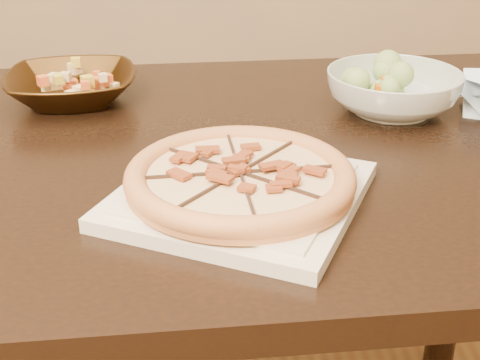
{
  "coord_description": "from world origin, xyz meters",
  "views": [
    {
      "loc": [
        0.22,
        -0.9,
        1.14
      ],
      "look_at": [
        0.23,
        -0.17,
        0.78
      ],
      "focal_mm": 50.0,
      "sensor_mm": 36.0,
      "label": 1
    }
  ],
  "objects": [
    {
      "name": "salad",
      "position": [
        0.49,
        0.14,
        0.84
      ],
      "size": [
        0.1,
        0.11,
        0.04
      ],
      "color": "#97B760",
      "rests_on": "salad_bowl"
    },
    {
      "name": "plate",
      "position": [
        0.23,
        -0.17,
        0.76
      ],
      "size": [
        0.37,
        0.37,
        0.02
      ],
      "color": "beige",
      "rests_on": "dining_table"
    },
    {
      "name": "mixed_dish",
      "position": [
        -0.05,
        0.2,
        0.82
      ],
      "size": [
        0.1,
        0.11,
        0.03
      ],
      "color": "#E1C685",
      "rests_on": "bronze_bowl"
    },
    {
      "name": "pizza",
      "position": [
        0.23,
        -0.17,
        0.78
      ],
      "size": [
        0.28,
        0.28,
        0.03
      ],
      "color": "tan",
      "rests_on": "plate"
    },
    {
      "name": "salad_bowl",
      "position": [
        0.49,
        0.14,
        0.78
      ],
      "size": [
        0.25,
        0.25,
        0.07
      ],
      "primitive_type": "imported",
      "rotation": [
        0.0,
        0.0,
        0.13
      ],
      "color": "silver",
      "rests_on": "dining_table"
    },
    {
      "name": "dining_table",
      "position": [
        0.14,
        0.01,
        0.64
      ],
      "size": [
        1.4,
        0.97,
        0.75
      ],
      "color": "black",
      "rests_on": "floor"
    },
    {
      "name": "bronze_bowl",
      "position": [
        -0.05,
        0.2,
        0.78
      ],
      "size": [
        0.25,
        0.25,
        0.05
      ],
      "primitive_type": "imported",
      "rotation": [
        0.0,
        0.0,
        0.14
      ],
      "color": "#3C260E",
      "rests_on": "dining_table"
    }
  ]
}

